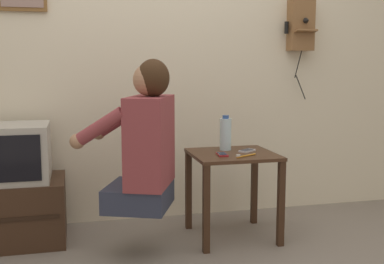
# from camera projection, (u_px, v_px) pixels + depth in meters

# --- Properties ---
(wall_back) EXTENTS (6.80, 0.05, 2.55)m
(wall_back) POSITION_uv_depth(u_px,v_px,m) (154.00, 47.00, 3.51)
(wall_back) COLOR beige
(wall_back) RESTS_ON ground_plane
(side_table) EXTENTS (0.54, 0.51, 0.57)m
(side_table) POSITION_uv_depth(u_px,v_px,m) (233.00, 170.00, 3.18)
(side_table) COLOR #422819
(side_table) RESTS_ON ground_plane
(person) EXTENTS (0.64, 0.58, 0.88)m
(person) POSITION_uv_depth(u_px,v_px,m) (145.00, 142.00, 2.83)
(person) COLOR #2D3347
(person) RESTS_ON ground_plane
(tv_stand) EXTENTS (0.63, 0.49, 0.41)m
(tv_stand) POSITION_uv_depth(u_px,v_px,m) (16.00, 211.00, 3.12)
(tv_stand) COLOR #382316
(tv_stand) RESTS_ON ground_plane
(television) EXTENTS (0.45, 0.44, 0.36)m
(television) POSITION_uv_depth(u_px,v_px,m) (13.00, 153.00, 3.06)
(television) COLOR #ADA89E
(television) RESTS_ON tv_stand
(wall_phone_antique) EXTENTS (0.23, 0.18, 0.80)m
(wall_phone_antique) POSITION_uv_depth(u_px,v_px,m) (301.00, 25.00, 3.67)
(wall_phone_antique) COLOR brown
(cell_phone_held) EXTENTS (0.07, 0.13, 0.01)m
(cell_phone_held) POSITION_uv_depth(u_px,v_px,m) (222.00, 154.00, 3.08)
(cell_phone_held) COLOR maroon
(cell_phone_held) RESTS_ON side_table
(cell_phone_spare) EXTENTS (0.14, 0.12, 0.01)m
(cell_phone_spare) POSITION_uv_depth(u_px,v_px,m) (247.00, 151.00, 3.21)
(cell_phone_spare) COLOR silver
(cell_phone_spare) RESTS_ON side_table
(water_bottle) EXTENTS (0.08, 0.08, 0.24)m
(water_bottle) POSITION_uv_depth(u_px,v_px,m) (226.00, 134.00, 3.26)
(water_bottle) COLOR silver
(water_bottle) RESTS_ON side_table
(toothbrush) EXTENTS (0.16, 0.09, 0.02)m
(toothbrush) POSITION_uv_depth(u_px,v_px,m) (245.00, 156.00, 3.03)
(toothbrush) COLOR orange
(toothbrush) RESTS_ON side_table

